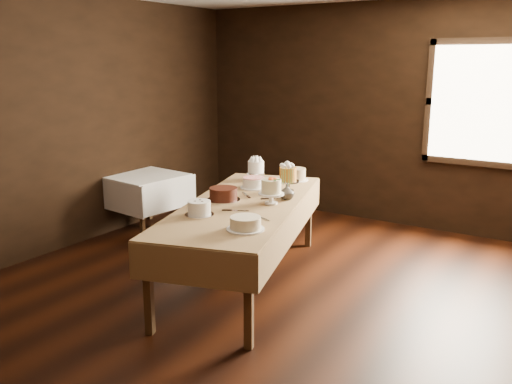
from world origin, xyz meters
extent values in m
cube|color=black|center=(0.00, 0.00, 0.00)|extent=(5.00, 6.00, 0.01)
cube|color=black|center=(0.00, 3.00, 1.40)|extent=(5.00, 0.02, 2.80)
cube|color=black|center=(-2.50, 0.00, 1.40)|extent=(0.02, 6.00, 2.80)
cube|color=#FFEABF|center=(1.30, 2.94, 1.60)|extent=(1.10, 0.05, 1.30)
cube|color=#3F2814|center=(-0.27, -0.91, 0.36)|extent=(0.08, 0.08, 0.72)
cube|color=#3F2814|center=(-0.95, 1.35, 0.36)|extent=(0.08, 0.08, 0.72)
cube|color=#3F2814|center=(0.50, -0.68, 0.36)|extent=(0.08, 0.08, 0.72)
cube|color=#3F2814|center=(-0.18, 1.58, 0.36)|extent=(0.08, 0.08, 0.72)
cube|color=#3F2814|center=(-0.22, 0.34, 0.76)|extent=(1.60, 2.65, 0.04)
cube|color=tan|center=(-0.22, 0.34, 0.78)|extent=(1.68, 2.72, 0.01)
cube|color=#3F2814|center=(-2.55, 0.76, 0.33)|extent=(0.05, 0.05, 0.65)
cube|color=#3F2814|center=(-2.47, 1.41, 0.33)|extent=(0.05, 0.05, 0.65)
cube|color=#3F2814|center=(-1.89, 0.69, 0.33)|extent=(0.05, 0.05, 0.65)
cube|color=#3F2814|center=(-1.82, 1.34, 0.33)|extent=(0.05, 0.05, 0.65)
cube|color=#3F2814|center=(-2.18, 1.05, 0.67)|extent=(0.84, 0.84, 0.04)
cube|color=white|center=(-2.18, 1.05, 0.70)|extent=(0.92, 0.92, 0.01)
cylinder|color=silver|center=(-0.65, 1.21, 0.84)|extent=(0.21, 0.21, 0.10)
cylinder|color=white|center=(-0.65, 1.21, 0.95)|extent=(0.19, 0.19, 0.12)
cylinder|color=white|center=(-0.29, 1.46, 0.79)|extent=(0.28, 0.28, 0.01)
cylinder|color=tan|center=(-0.29, 1.46, 0.86)|extent=(0.25, 0.25, 0.12)
cylinder|color=white|center=(-0.47, 0.89, 0.79)|extent=(0.28, 0.28, 0.01)
cylinder|color=white|center=(-0.47, 0.89, 0.85)|extent=(0.24, 0.24, 0.09)
cylinder|color=silver|center=(-0.09, 0.94, 0.85)|extent=(0.23, 0.23, 0.13)
cylinder|color=#B06919|center=(-0.09, 0.94, 0.98)|extent=(0.24, 0.24, 0.13)
cylinder|color=silver|center=(-0.43, 0.30, 0.79)|extent=(0.32, 0.32, 0.01)
cylinder|color=#3C150C|center=(-0.43, 0.30, 0.86)|extent=(0.37, 0.37, 0.11)
cylinder|color=white|center=(0.01, 0.44, 0.85)|extent=(0.24, 0.24, 0.12)
cylinder|color=beige|center=(0.01, 0.44, 0.97)|extent=(0.24, 0.24, 0.13)
cylinder|color=silver|center=(-0.31, -0.22, 0.79)|extent=(0.25, 0.25, 0.01)
cylinder|color=white|center=(-0.31, -0.22, 0.86)|extent=(0.22, 0.22, 0.12)
cylinder|color=white|center=(0.25, -0.34, 0.79)|extent=(0.30, 0.30, 0.01)
cylinder|color=beige|center=(0.25, -0.34, 0.85)|extent=(0.31, 0.31, 0.09)
cube|color=silver|center=(-0.09, 0.09, 0.79)|extent=(0.22, 0.14, 0.01)
cube|color=silver|center=(0.21, -0.01, 0.79)|extent=(0.23, 0.11, 0.01)
cube|color=silver|center=(-0.39, 0.61, 0.79)|extent=(0.20, 0.18, 0.01)
cube|color=silver|center=(-0.04, 0.64, 0.79)|extent=(0.19, 0.19, 0.01)
cube|color=silver|center=(-0.44, -0.05, 0.79)|extent=(0.24, 0.09, 0.01)
imported|color=#2D2823|center=(0.05, 0.66, 0.86)|extent=(0.20, 0.20, 0.15)
camera|label=1|loc=(2.52, -3.73, 2.10)|focal=38.11mm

